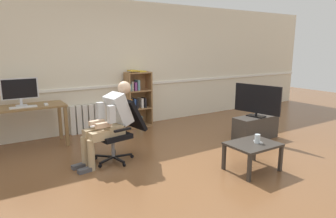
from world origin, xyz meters
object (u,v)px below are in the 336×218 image
bookshelf (137,100)px  coffee_table (253,147)px  tv_screen (257,100)px  spare_remote (258,142)px  computer_mouse (46,104)px  tv_stand (255,127)px  radiator (88,119)px  office_chair (121,127)px  keyboard (23,107)px  computer_desk (26,112)px  person_seated (110,121)px  imac_monitor (20,90)px  drinking_glass (257,139)px

bookshelf → coffee_table: bearing=-84.2°
tv_screen → spare_remote: bearing=118.6°
tv_screen → coffee_table: (-1.21, -1.00, -0.41)m
computer_mouse → tv_stand: (3.47, -1.63, -0.55)m
computer_mouse → coffee_table: 3.49m
radiator → office_chair: office_chair is taller
coffee_table → spare_remote: spare_remote is taller
keyboard → coffee_table: (2.62, -2.61, -0.41)m
computer_mouse → office_chair: office_chair is taller
computer_desk → coffee_table: 3.78m
computer_desk → tv_stand: (3.79, -1.75, -0.42)m
person_seated → tv_stand: 2.85m
tv_stand → spare_remote: tv_stand is taller
imac_monitor → keyboard: bearing=-88.9°
keyboard → bookshelf: bearing=10.6°
computer_desk → imac_monitor: imac_monitor is taller
computer_mouse → tv_stand: 3.87m
bookshelf → person_seated: size_ratio=1.02×
computer_desk → keyboard: 0.19m
computer_desk → person_seated: bearing=-53.9°
tv_stand → drinking_glass: drinking_glass is taller
spare_remote → office_chair: bearing=135.3°
imac_monitor → bookshelf: size_ratio=0.47×
tv_screen → bookshelf: bearing=22.9°
imac_monitor → coffee_table: (2.62, -2.83, -0.68)m
radiator → tv_screen: (2.59, -2.14, 0.47)m
keyboard → person_seated: bearing=-49.8°
person_seated → computer_desk: bearing=-153.3°
imac_monitor → radiator: 1.47m
computer_desk → spare_remote: (2.67, -2.77, -0.23)m
person_seated → tv_stand: person_seated is taller
tv_screen → drinking_glass: (-1.15, -1.03, -0.29)m
computer_desk → person_seated: 1.68m
computer_desk → drinking_glass: (2.64, -2.77, -0.17)m
office_chair → imac_monitor: bearing=-148.2°
tv_screen → coffee_table: tv_screen is taller
bookshelf → person_seated: bearing=-127.8°
radiator → office_chair: 1.73m
computer_mouse → bookshelf: (1.95, 0.41, -0.19)m
tv_screen → spare_remote: size_ratio=6.02×
spare_remote → tv_stand: bearing=41.8°
radiator → drinking_glass: size_ratio=5.75×
drinking_glass → radiator: bearing=114.5°
imac_monitor → keyboard: 0.34m
radiator → office_chair: (-0.01, -1.72, 0.23)m
imac_monitor → office_chair: imac_monitor is taller
radiator → computer_mouse: bearing=-149.8°
computer_desk → office_chair: office_chair is taller
office_chair → drinking_glass: bearing=35.6°
bookshelf → coffee_table: size_ratio=1.80×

